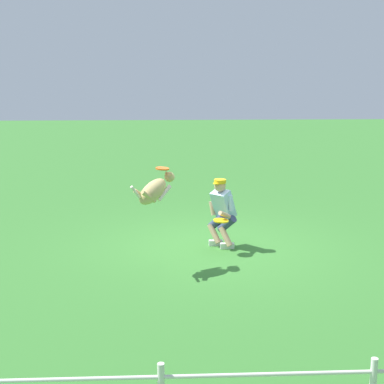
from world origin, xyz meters
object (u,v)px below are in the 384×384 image
object	(u,v)px
person	(222,211)
frisbee_flying	(162,169)
dog	(155,190)
frisbee_held	(221,221)

from	to	relation	value
person	frisbee_flying	xyz separation A→B (m)	(1.09, 0.93, 0.95)
dog	frisbee_held	xyz separation A→B (m)	(-1.16, -0.74, -0.72)
dog	frisbee_held	world-z (taller)	dog
frisbee_flying	frisbee_held	xyz separation A→B (m)	(-1.03, -0.55, -1.04)
person	frisbee_held	distance (m)	0.40
frisbee_flying	frisbee_held	world-z (taller)	frisbee_flying
dog	person	bearing A→B (deg)	-3.58
frisbee_flying	dog	bearing A→B (deg)	57.27
frisbee_flying	frisbee_held	distance (m)	1.56
dog	frisbee_flying	world-z (taller)	frisbee_flying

